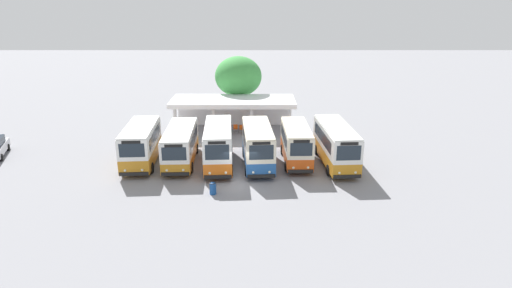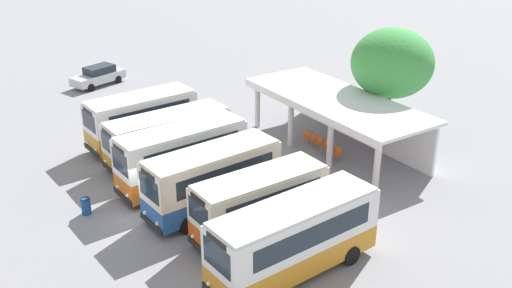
{
  "view_description": "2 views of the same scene",
  "coord_description": "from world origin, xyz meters",
  "px_view_note": "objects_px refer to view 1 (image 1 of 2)",
  "views": [
    {
      "loc": [
        1.14,
        -30.4,
        13.27
      ],
      "look_at": [
        1.17,
        4.32,
        1.53
      ],
      "focal_mm": 30.04,
      "sensor_mm": 36.0,
      "label": 1
    },
    {
      "loc": [
        24.19,
        -9.22,
        15.28
      ],
      "look_at": [
        -1.59,
        7.76,
        1.58
      ],
      "focal_mm": 40.56,
      "sensor_mm": 36.0,
      "label": 2
    }
  ],
  "objects_px": {
    "waiting_chair_end_by_column": "(217,128)",
    "waiting_chair_middle_seat": "(229,128)",
    "city_bus_second_in_row": "(180,144)",
    "waiting_chair_fifth_seat": "(241,128)",
    "city_bus_nearest_orange": "(141,143)",
    "waiting_chair_far_end_seat": "(247,128)",
    "city_bus_middle_cream": "(218,144)",
    "city_bus_fourth_amber": "(257,144)",
    "city_bus_far_end_green": "(335,143)",
    "city_bus_fifth_blue": "(296,143)",
    "waiting_chair_second_from_end": "(223,128)",
    "waiting_chair_fourth_seat": "(235,128)",
    "litter_bin_apron": "(212,188)"
  },
  "relations": [
    {
      "from": "city_bus_second_in_row",
      "to": "waiting_chair_second_from_end",
      "type": "height_order",
      "value": "city_bus_second_in_row"
    },
    {
      "from": "city_bus_far_end_green",
      "to": "waiting_chair_end_by_column",
      "type": "height_order",
      "value": "city_bus_far_end_green"
    },
    {
      "from": "city_bus_fourth_amber",
      "to": "waiting_chair_second_from_end",
      "type": "xyz_separation_m",
      "value": [
        -3.54,
        9.36,
        -1.34
      ]
    },
    {
      "from": "litter_bin_apron",
      "to": "waiting_chair_end_by_column",
      "type": "bearing_deg",
      "value": 93.56
    },
    {
      "from": "city_bus_fifth_blue",
      "to": "waiting_chair_fourth_seat",
      "type": "height_order",
      "value": "city_bus_fifth_blue"
    },
    {
      "from": "city_bus_middle_cream",
      "to": "waiting_chair_middle_seat",
      "type": "bearing_deg",
      "value": 87.86
    },
    {
      "from": "city_bus_nearest_orange",
      "to": "waiting_chair_fourth_seat",
      "type": "distance_m",
      "value": 11.82
    },
    {
      "from": "city_bus_fourth_amber",
      "to": "waiting_chair_fourth_seat",
      "type": "distance_m",
      "value": 9.73
    },
    {
      "from": "city_bus_second_in_row",
      "to": "waiting_chair_fifth_seat",
      "type": "distance_m",
      "value": 9.98
    },
    {
      "from": "city_bus_fourth_amber",
      "to": "city_bus_far_end_green",
      "type": "height_order",
      "value": "city_bus_fourth_amber"
    },
    {
      "from": "city_bus_fourth_amber",
      "to": "city_bus_far_end_green",
      "type": "distance_m",
      "value": 6.54
    },
    {
      "from": "waiting_chair_middle_seat",
      "to": "city_bus_nearest_orange",
      "type": "bearing_deg",
      "value": -127.46
    },
    {
      "from": "waiting_chair_end_by_column",
      "to": "waiting_chair_second_from_end",
      "type": "xyz_separation_m",
      "value": [
        0.63,
        0.04,
        0.0
      ]
    },
    {
      "from": "waiting_chair_fifth_seat",
      "to": "litter_bin_apron",
      "type": "bearing_deg",
      "value": -96.06
    },
    {
      "from": "city_bus_nearest_orange",
      "to": "waiting_chair_second_from_end",
      "type": "bearing_deg",
      "value": 55.27
    },
    {
      "from": "city_bus_fourth_amber",
      "to": "city_bus_fifth_blue",
      "type": "xyz_separation_m",
      "value": [
        3.27,
        0.71,
        -0.09
      ]
    },
    {
      "from": "city_bus_fifth_blue",
      "to": "waiting_chair_end_by_column",
      "type": "distance_m",
      "value": 11.45
    },
    {
      "from": "city_bus_second_in_row",
      "to": "waiting_chair_fifth_seat",
      "type": "height_order",
      "value": "city_bus_second_in_row"
    },
    {
      "from": "waiting_chair_end_by_column",
      "to": "waiting_chair_far_end_seat",
      "type": "height_order",
      "value": "same"
    },
    {
      "from": "waiting_chair_end_by_column",
      "to": "litter_bin_apron",
      "type": "distance_m",
      "value": 14.96
    },
    {
      "from": "city_bus_second_in_row",
      "to": "city_bus_fifth_blue",
      "type": "bearing_deg",
      "value": 0.53
    },
    {
      "from": "city_bus_fifth_blue",
      "to": "city_bus_far_end_green",
      "type": "bearing_deg",
      "value": -7.72
    },
    {
      "from": "waiting_chair_middle_seat",
      "to": "waiting_chair_fourth_seat",
      "type": "xyz_separation_m",
      "value": [
        0.63,
        0.04,
        0.0
      ]
    },
    {
      "from": "city_bus_middle_cream",
      "to": "waiting_chair_second_from_end",
      "type": "relative_size",
      "value": 8.67
    },
    {
      "from": "city_bus_middle_cream",
      "to": "waiting_chair_end_by_column",
      "type": "distance_m",
      "value": 9.54
    },
    {
      "from": "city_bus_middle_cream",
      "to": "waiting_chair_fifth_seat",
      "type": "bearing_deg",
      "value": 80.24
    },
    {
      "from": "city_bus_fifth_blue",
      "to": "waiting_chair_second_from_end",
      "type": "distance_m",
      "value": 11.08
    },
    {
      "from": "city_bus_fourth_amber",
      "to": "waiting_chair_fourth_seat",
      "type": "xyz_separation_m",
      "value": [
        -2.29,
        9.36,
        -1.34
      ]
    },
    {
      "from": "city_bus_nearest_orange",
      "to": "city_bus_second_in_row",
      "type": "distance_m",
      "value": 3.28
    },
    {
      "from": "city_bus_middle_cream",
      "to": "litter_bin_apron",
      "type": "bearing_deg",
      "value": -89.73
    },
    {
      "from": "city_bus_fourth_amber",
      "to": "waiting_chair_fourth_seat",
      "type": "relative_size",
      "value": 8.55
    },
    {
      "from": "city_bus_fifth_blue",
      "to": "waiting_chair_end_by_column",
      "type": "height_order",
      "value": "city_bus_fifth_blue"
    },
    {
      "from": "city_bus_fifth_blue",
      "to": "waiting_chair_second_from_end",
      "type": "xyz_separation_m",
      "value": [
        -6.81,
        8.66,
        -1.25
      ]
    },
    {
      "from": "waiting_chair_middle_seat",
      "to": "waiting_chair_fifth_seat",
      "type": "distance_m",
      "value": 1.26
    },
    {
      "from": "city_bus_second_in_row",
      "to": "waiting_chair_far_end_seat",
      "type": "relative_size",
      "value": 8.95
    },
    {
      "from": "city_bus_fifth_blue",
      "to": "waiting_chair_far_end_seat",
      "type": "xyz_separation_m",
      "value": [
        -4.3,
        8.52,
        -1.25
      ]
    },
    {
      "from": "city_bus_fourth_amber",
      "to": "waiting_chair_fifth_seat",
      "type": "xyz_separation_m",
      "value": [
        -1.66,
        9.25,
        -1.34
      ]
    },
    {
      "from": "city_bus_second_in_row",
      "to": "city_bus_far_end_green",
      "type": "bearing_deg",
      "value": -1.54
    },
    {
      "from": "waiting_chair_middle_seat",
      "to": "waiting_chair_fifth_seat",
      "type": "xyz_separation_m",
      "value": [
        1.25,
        -0.07,
        0.0
      ]
    },
    {
      "from": "waiting_chair_end_by_column",
      "to": "waiting_chair_middle_seat",
      "type": "xyz_separation_m",
      "value": [
        1.25,
        0.0,
        0.0
      ]
    },
    {
      "from": "city_bus_second_in_row",
      "to": "city_bus_middle_cream",
      "type": "xyz_separation_m",
      "value": [
        3.27,
        -0.69,
        0.22
      ]
    },
    {
      "from": "city_bus_second_in_row",
      "to": "waiting_chair_fifth_seat",
      "type": "relative_size",
      "value": 8.95
    },
    {
      "from": "city_bus_middle_cream",
      "to": "city_bus_fifth_blue",
      "type": "height_order",
      "value": "city_bus_middle_cream"
    },
    {
      "from": "waiting_chair_end_by_column",
      "to": "waiting_chair_fifth_seat",
      "type": "distance_m",
      "value": 2.51
    },
    {
      "from": "city_bus_far_end_green",
      "to": "city_bus_second_in_row",
      "type": "bearing_deg",
      "value": 178.46
    },
    {
      "from": "city_bus_nearest_orange",
      "to": "waiting_chair_far_end_seat",
      "type": "distance_m",
      "value": 12.56
    },
    {
      "from": "city_bus_fifth_blue",
      "to": "waiting_chair_middle_seat",
      "type": "xyz_separation_m",
      "value": [
        -6.18,
        8.61,
        -1.25
      ]
    },
    {
      "from": "city_bus_far_end_green",
      "to": "waiting_chair_second_from_end",
      "type": "distance_m",
      "value": 13.64
    },
    {
      "from": "city_bus_middle_cream",
      "to": "city_bus_fourth_amber",
      "type": "distance_m",
      "value": 3.27
    },
    {
      "from": "city_bus_nearest_orange",
      "to": "waiting_chair_fourth_seat",
      "type": "xyz_separation_m",
      "value": [
        7.51,
        9.03,
        -1.32
      ]
    }
  ]
}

